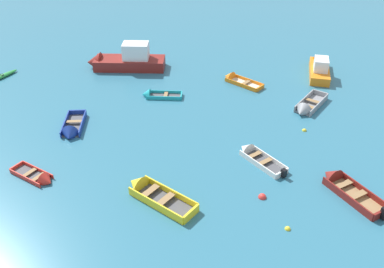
{
  "coord_description": "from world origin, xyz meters",
  "views": [
    {
      "loc": [
        2.0,
        -3.97,
        15.0
      ],
      "look_at": [
        0.0,
        18.97,
        0.15
      ],
      "focal_mm": 38.37,
      "sensor_mm": 36.0,
      "label": 1
    }
  ],
  "objects_px": {
    "rowboat_white_near_right": "(254,155)",
    "mooring_buoy_midfield": "(262,197)",
    "rowboat_maroon_foreground_center": "(342,185)",
    "rowboat_orange_far_back": "(234,79)",
    "mooring_buoy_trailing": "(288,229)",
    "motor_launch_orange_cluster_outer": "(319,68)",
    "rowboat_turquoise_back_row_left": "(153,95)",
    "rowboat_red_back_row_center": "(41,179)",
    "rowboat_yellow_far_right": "(148,191)",
    "mooring_buoy_between_boats_right": "(304,131)",
    "kayak_green_center": "(2,76)",
    "motor_launch_maroon_outer_right": "(124,60)",
    "rowboat_deep_blue_cluster_inner": "(72,131)",
    "rowboat_grey_near_left": "(306,108)"
  },
  "relations": [
    {
      "from": "rowboat_white_near_right",
      "to": "mooring_buoy_midfield",
      "type": "distance_m",
      "value": 3.75
    },
    {
      "from": "rowboat_maroon_foreground_center",
      "to": "mooring_buoy_midfield",
      "type": "distance_m",
      "value": 4.63
    },
    {
      "from": "rowboat_orange_far_back",
      "to": "rowboat_white_near_right",
      "type": "height_order",
      "value": "rowboat_orange_far_back"
    },
    {
      "from": "mooring_buoy_midfield",
      "to": "mooring_buoy_trailing",
      "type": "distance_m",
      "value": 2.52
    },
    {
      "from": "motor_launch_orange_cluster_outer",
      "to": "rowboat_turquoise_back_row_left",
      "type": "bearing_deg",
      "value": -157.82
    },
    {
      "from": "rowboat_red_back_row_center",
      "to": "mooring_buoy_midfield",
      "type": "height_order",
      "value": "rowboat_red_back_row_center"
    },
    {
      "from": "rowboat_red_back_row_center",
      "to": "rowboat_orange_far_back",
      "type": "relative_size",
      "value": 0.87
    },
    {
      "from": "mooring_buoy_trailing",
      "to": "mooring_buoy_midfield",
      "type": "bearing_deg",
      "value": 116.52
    },
    {
      "from": "rowboat_turquoise_back_row_left",
      "to": "mooring_buoy_trailing",
      "type": "xyz_separation_m",
      "value": [
        9.01,
        -13.43,
        -0.14
      ]
    },
    {
      "from": "rowboat_yellow_far_right",
      "to": "mooring_buoy_between_boats_right",
      "type": "height_order",
      "value": "rowboat_yellow_far_right"
    },
    {
      "from": "rowboat_turquoise_back_row_left",
      "to": "kayak_green_center",
      "type": "relative_size",
      "value": 1.0
    },
    {
      "from": "motor_launch_orange_cluster_outer",
      "to": "rowboat_white_near_right",
      "type": "height_order",
      "value": "motor_launch_orange_cluster_outer"
    },
    {
      "from": "motor_launch_maroon_outer_right",
      "to": "kayak_green_center",
      "type": "bearing_deg",
      "value": -163.54
    },
    {
      "from": "motor_launch_orange_cluster_outer",
      "to": "motor_launch_maroon_outer_right",
      "type": "xyz_separation_m",
      "value": [
        -17.17,
        -0.34,
        0.2
      ]
    },
    {
      "from": "rowboat_yellow_far_right",
      "to": "mooring_buoy_midfield",
      "type": "distance_m",
      "value": 6.24
    },
    {
      "from": "rowboat_orange_far_back",
      "to": "mooring_buoy_trailing",
      "type": "distance_m",
      "value": 17.06
    },
    {
      "from": "rowboat_white_near_right",
      "to": "mooring_buoy_between_boats_right",
      "type": "height_order",
      "value": "rowboat_white_near_right"
    },
    {
      "from": "rowboat_red_back_row_center",
      "to": "rowboat_deep_blue_cluster_inner",
      "type": "height_order",
      "value": "rowboat_deep_blue_cluster_inner"
    },
    {
      "from": "mooring_buoy_between_boats_right",
      "to": "motor_launch_maroon_outer_right",
      "type": "bearing_deg",
      "value": 147.42
    },
    {
      "from": "motor_launch_orange_cluster_outer",
      "to": "rowboat_red_back_row_center",
      "type": "xyz_separation_m",
      "value": [
        -18.39,
        -16.41,
        -0.43
      ]
    },
    {
      "from": "rowboat_white_near_right",
      "to": "mooring_buoy_trailing",
      "type": "bearing_deg",
      "value": -76.26
    },
    {
      "from": "rowboat_yellow_far_right",
      "to": "kayak_green_center",
      "type": "bearing_deg",
      "value": 137.83
    },
    {
      "from": "rowboat_orange_far_back",
      "to": "motor_launch_orange_cluster_outer",
      "type": "bearing_deg",
      "value": 16.47
    },
    {
      "from": "kayak_green_center",
      "to": "mooring_buoy_between_boats_right",
      "type": "distance_m",
      "value": 25.44
    },
    {
      "from": "motor_launch_orange_cluster_outer",
      "to": "rowboat_deep_blue_cluster_inner",
      "type": "distance_m",
      "value": 21.55
    },
    {
      "from": "rowboat_deep_blue_cluster_inner",
      "to": "rowboat_yellow_far_right",
      "type": "height_order",
      "value": "rowboat_yellow_far_right"
    },
    {
      "from": "rowboat_maroon_foreground_center",
      "to": "motor_launch_maroon_outer_right",
      "type": "relative_size",
      "value": 0.57
    },
    {
      "from": "rowboat_red_back_row_center",
      "to": "rowboat_deep_blue_cluster_inner",
      "type": "bearing_deg",
      "value": 89.3
    },
    {
      "from": "rowboat_yellow_far_right",
      "to": "mooring_buoy_between_boats_right",
      "type": "distance_m",
      "value": 12.01
    },
    {
      "from": "motor_launch_maroon_outer_right",
      "to": "mooring_buoy_trailing",
      "type": "bearing_deg",
      "value": -56.31
    },
    {
      "from": "rowboat_white_near_right",
      "to": "rowboat_grey_near_left",
      "type": "bearing_deg",
      "value": 56.54
    },
    {
      "from": "rowboat_red_back_row_center",
      "to": "rowboat_orange_far_back",
      "type": "bearing_deg",
      "value": 52.22
    },
    {
      "from": "rowboat_orange_far_back",
      "to": "mooring_buoy_trailing",
      "type": "relative_size",
      "value": 11.85
    },
    {
      "from": "rowboat_maroon_foreground_center",
      "to": "mooring_buoy_midfield",
      "type": "xyz_separation_m",
      "value": [
        -4.47,
        -1.2,
        -0.21
      ]
    },
    {
      "from": "rowboat_red_back_row_center",
      "to": "motor_launch_maroon_outer_right",
      "type": "height_order",
      "value": "motor_launch_maroon_outer_right"
    },
    {
      "from": "rowboat_turquoise_back_row_left",
      "to": "rowboat_maroon_foreground_center",
      "type": "height_order",
      "value": "rowboat_maroon_foreground_center"
    },
    {
      "from": "mooring_buoy_trailing",
      "to": "rowboat_orange_far_back",
      "type": "bearing_deg",
      "value": 98.91
    },
    {
      "from": "rowboat_yellow_far_right",
      "to": "mooring_buoy_trailing",
      "type": "height_order",
      "value": "rowboat_yellow_far_right"
    },
    {
      "from": "rowboat_deep_blue_cluster_inner",
      "to": "mooring_buoy_trailing",
      "type": "relative_size",
      "value": 12.15
    },
    {
      "from": "rowboat_maroon_foreground_center",
      "to": "rowboat_deep_blue_cluster_inner",
      "type": "bearing_deg",
      "value": 165.95
    },
    {
      "from": "rowboat_turquoise_back_row_left",
      "to": "kayak_green_center",
      "type": "xyz_separation_m",
      "value": [
        -13.5,
        2.29,
        0.01
      ]
    },
    {
      "from": "rowboat_deep_blue_cluster_inner",
      "to": "rowboat_grey_near_left",
      "type": "relative_size",
      "value": 0.9
    },
    {
      "from": "kayak_green_center",
      "to": "rowboat_yellow_far_right",
      "type": "xyz_separation_m",
      "value": [
        15.15,
        -13.72,
        0.07
      ]
    },
    {
      "from": "rowboat_orange_far_back",
      "to": "mooring_buoy_trailing",
      "type": "height_order",
      "value": "rowboat_orange_far_back"
    },
    {
      "from": "rowboat_turquoise_back_row_left",
      "to": "mooring_buoy_midfield",
      "type": "height_order",
      "value": "rowboat_turquoise_back_row_left"
    },
    {
      "from": "rowboat_white_near_right",
      "to": "mooring_buoy_trailing",
      "type": "distance_m",
      "value": 6.17
    },
    {
      "from": "rowboat_white_near_right",
      "to": "rowboat_deep_blue_cluster_inner",
      "type": "bearing_deg",
      "value": 172.0
    },
    {
      "from": "rowboat_maroon_foreground_center",
      "to": "rowboat_red_back_row_center",
      "type": "xyz_separation_m",
      "value": [
        -17.02,
        -0.84,
        -0.09
      ]
    },
    {
      "from": "rowboat_grey_near_left",
      "to": "rowboat_deep_blue_cluster_inner",
      "type": "bearing_deg",
      "value": -164.51
    },
    {
      "from": "rowboat_maroon_foreground_center",
      "to": "mooring_buoy_midfield",
      "type": "relative_size",
      "value": 8.89
    }
  ]
}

